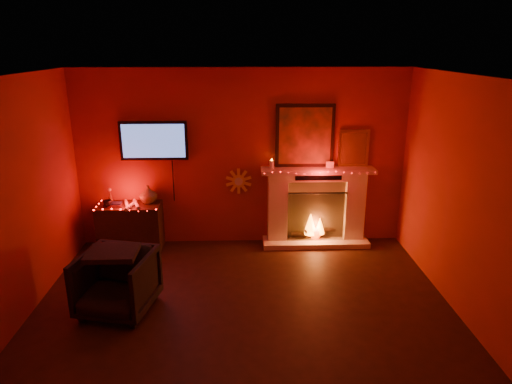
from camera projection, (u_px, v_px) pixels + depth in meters
room at (243, 219)px, 4.56m from camera, size 5.00×5.00×5.00m
fireplace at (316, 199)px, 7.06m from camera, size 1.72×0.40×2.18m
tv at (154, 141)px, 6.75m from camera, size 1.00×0.07×1.24m
sunburst_clock at (239, 181)px, 7.02m from camera, size 0.40×0.03×0.40m
console_table at (131, 224)px, 6.94m from camera, size 0.94×0.53×0.99m
armchair at (117, 283)px, 5.30m from camera, size 0.95×0.97×0.74m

